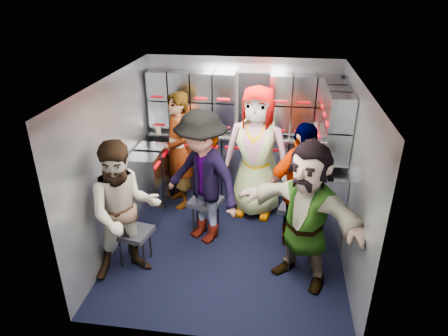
# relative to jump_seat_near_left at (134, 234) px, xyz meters

# --- Properties ---
(floor) EXTENTS (3.00, 3.00, 0.00)m
(floor) POSITION_rel_jump_seat_near_left_xyz_m (1.05, 0.51, -0.40)
(floor) COLOR black
(floor) RESTS_ON ground
(wall_back) EXTENTS (2.80, 0.04, 2.10)m
(wall_back) POSITION_rel_jump_seat_near_left_xyz_m (1.05, 2.01, 0.65)
(wall_back) COLOR gray
(wall_back) RESTS_ON ground
(wall_left) EXTENTS (0.04, 3.00, 2.10)m
(wall_left) POSITION_rel_jump_seat_near_left_xyz_m (-0.35, 0.51, 0.65)
(wall_left) COLOR gray
(wall_left) RESTS_ON ground
(wall_right) EXTENTS (0.04, 3.00, 2.10)m
(wall_right) POSITION_rel_jump_seat_near_left_xyz_m (2.45, 0.51, 0.65)
(wall_right) COLOR gray
(wall_right) RESTS_ON ground
(ceiling) EXTENTS (2.80, 3.00, 0.02)m
(ceiling) POSITION_rel_jump_seat_near_left_xyz_m (1.05, 0.51, 1.70)
(ceiling) COLOR silver
(ceiling) RESTS_ON wall_back
(cart_bank_back) EXTENTS (2.68, 0.38, 0.99)m
(cart_bank_back) POSITION_rel_jump_seat_near_left_xyz_m (1.05, 1.80, 0.10)
(cart_bank_back) COLOR #9195A0
(cart_bank_back) RESTS_ON ground
(cart_bank_left) EXTENTS (0.38, 0.76, 0.99)m
(cart_bank_left) POSITION_rel_jump_seat_near_left_xyz_m (-0.14, 1.07, 0.10)
(cart_bank_left) COLOR #9195A0
(cart_bank_left) RESTS_ON ground
(counter) EXTENTS (2.68, 0.42, 0.03)m
(counter) POSITION_rel_jump_seat_near_left_xyz_m (1.05, 1.80, 0.62)
(counter) COLOR silver
(counter) RESTS_ON cart_bank_back
(locker_bank_back) EXTENTS (2.68, 0.28, 0.82)m
(locker_bank_back) POSITION_rel_jump_seat_near_left_xyz_m (1.05, 1.86, 1.09)
(locker_bank_back) COLOR #9195A0
(locker_bank_back) RESTS_ON wall_back
(locker_bank_right) EXTENTS (0.28, 1.00, 0.82)m
(locker_bank_right) POSITION_rel_jump_seat_near_left_xyz_m (2.30, 1.21, 1.09)
(locker_bank_right) COLOR #9195A0
(locker_bank_right) RESTS_ON wall_right
(right_cabinet) EXTENTS (0.28, 1.20, 1.00)m
(right_cabinet) POSITION_rel_jump_seat_near_left_xyz_m (2.30, 1.11, 0.10)
(right_cabinet) COLOR #9195A0
(right_cabinet) RESTS_ON ground
(coffee_niche) EXTENTS (0.46, 0.16, 0.84)m
(coffee_niche) POSITION_rel_jump_seat_near_left_xyz_m (1.23, 1.92, 1.07)
(coffee_niche) COLOR black
(coffee_niche) RESTS_ON wall_back
(red_latch_strip) EXTENTS (2.60, 0.02, 0.03)m
(red_latch_strip) POSITION_rel_jump_seat_near_left_xyz_m (1.05, 1.60, 0.48)
(red_latch_strip) COLOR #A9020A
(red_latch_strip) RESTS_ON cart_bank_back
(jump_seat_near_left) EXTENTS (0.44, 0.43, 0.45)m
(jump_seat_near_left) POSITION_rel_jump_seat_near_left_xyz_m (0.00, 0.00, 0.00)
(jump_seat_near_left) COLOR black
(jump_seat_near_left) RESTS_ON ground
(jump_seat_mid_left) EXTENTS (0.47, 0.46, 0.47)m
(jump_seat_mid_left) POSITION_rel_jump_seat_near_left_xyz_m (0.71, 0.79, 0.01)
(jump_seat_mid_left) COLOR black
(jump_seat_mid_left) RESTS_ON ground
(jump_seat_center) EXTENTS (0.46, 0.44, 0.45)m
(jump_seat_center) POSITION_rel_jump_seat_near_left_xyz_m (1.32, 1.52, 0.00)
(jump_seat_center) COLOR black
(jump_seat_center) RESTS_ON ground
(jump_seat_mid_right) EXTENTS (0.48, 0.47, 0.47)m
(jump_seat_mid_right) POSITION_rel_jump_seat_near_left_xyz_m (1.89, 0.79, 0.02)
(jump_seat_mid_right) COLOR black
(jump_seat_mid_right) RESTS_ON ground
(jump_seat_near_right) EXTENTS (0.36, 0.34, 0.40)m
(jump_seat_near_right) POSITION_rel_jump_seat_near_left_xyz_m (1.93, 0.17, -0.04)
(jump_seat_near_right) COLOR black
(jump_seat_near_right) RESTS_ON ground
(attendant_standing) EXTENTS (0.67, 0.75, 1.71)m
(attendant_standing) POSITION_rel_jump_seat_near_left_xyz_m (0.19, 1.43, 0.46)
(attendant_standing) COLOR black
(attendant_standing) RESTS_ON ground
(attendant_arc_a) EXTENTS (0.99, 0.92, 1.63)m
(attendant_arc_a) POSITION_rel_jump_seat_near_left_xyz_m (0.00, -0.18, 0.42)
(attendant_arc_a) COLOR black
(attendant_arc_a) RESTS_ON ground
(attendant_arc_b) EXTENTS (1.30, 1.15, 1.74)m
(attendant_arc_b) POSITION_rel_jump_seat_near_left_xyz_m (0.71, 0.61, 0.48)
(attendant_arc_b) COLOR black
(attendant_arc_b) RESTS_ON ground
(attendant_arc_c) EXTENTS (0.99, 0.72, 1.86)m
(attendant_arc_c) POSITION_rel_jump_seat_near_left_xyz_m (1.32, 1.34, 0.54)
(attendant_arc_c) COLOR black
(attendant_arc_c) RESTS_ON ground
(attendant_arc_d) EXTENTS (1.03, 0.84, 1.65)m
(attendant_arc_d) POSITION_rel_jump_seat_near_left_xyz_m (1.89, 0.61, 0.43)
(attendant_arc_d) COLOR black
(attendant_arc_d) RESTS_ON ground
(attendant_arc_e) EXTENTS (1.58, 1.24, 1.67)m
(attendant_arc_e) POSITION_rel_jump_seat_near_left_xyz_m (1.93, -0.01, 0.44)
(attendant_arc_e) COLOR black
(attendant_arc_e) RESTS_ON ground
(bottle_left) EXTENTS (0.07, 0.07, 0.25)m
(bottle_left) POSITION_rel_jump_seat_near_left_xyz_m (0.61, 1.75, 0.76)
(bottle_left) COLOR white
(bottle_left) RESTS_ON counter
(bottle_mid) EXTENTS (0.07, 0.07, 0.23)m
(bottle_mid) POSITION_rel_jump_seat_near_left_xyz_m (1.21, 1.75, 0.75)
(bottle_mid) COLOR white
(bottle_mid) RESTS_ON counter
(bottle_right) EXTENTS (0.07, 0.07, 0.26)m
(bottle_right) POSITION_rel_jump_seat_near_left_xyz_m (2.12, 1.75, 0.76)
(bottle_right) COLOR white
(bottle_right) RESTS_ON counter
(cup_left) EXTENTS (0.07, 0.07, 0.10)m
(cup_left) POSITION_rel_jump_seat_near_left_xyz_m (-0.18, 1.74, 0.68)
(cup_left) COLOR #C5B28B
(cup_left) RESTS_ON counter
(cup_right) EXTENTS (0.07, 0.07, 0.10)m
(cup_right) POSITION_rel_jump_seat_near_left_xyz_m (1.55, 1.74, 0.68)
(cup_right) COLOR #C5B28B
(cup_right) RESTS_ON counter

